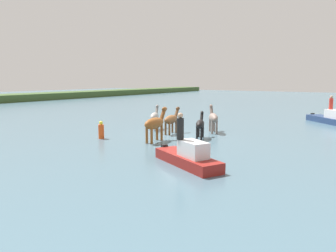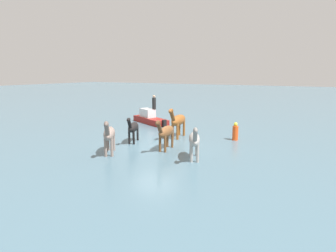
# 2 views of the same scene
# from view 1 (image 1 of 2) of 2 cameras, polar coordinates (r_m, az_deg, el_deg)

# --- Properties ---
(ground_plane) EXTENTS (162.86, 162.86, 0.00)m
(ground_plane) POSITION_cam_1_polar(r_m,az_deg,el_deg) (21.87, 2.23, -1.83)
(ground_plane) COLOR #476675
(horse_chestnut_trailing) EXTENTS (2.35, 0.78, 1.81)m
(horse_chestnut_trailing) POSITION_cam_1_polar(r_m,az_deg,el_deg) (22.85, 0.61, 1.14)
(horse_chestnut_trailing) COLOR brown
(horse_chestnut_trailing) RESTS_ON ground_plane
(horse_dun_straggler) EXTENTS (2.26, 1.73, 1.93)m
(horse_dun_straggler) POSITION_cam_1_polar(r_m,az_deg,el_deg) (23.57, 7.87, 1.44)
(horse_dun_straggler) COLOR gray
(horse_dun_straggler) RESTS_ON ground_plane
(horse_lead) EXTENTS (2.13, 1.13, 1.69)m
(horse_lead) POSITION_cam_1_polar(r_m,az_deg,el_deg) (21.13, 5.64, 0.33)
(horse_lead) COLOR black
(horse_lead) RESTS_ON ground_plane
(horse_dark_mare) EXTENTS (2.66, 0.83, 2.05)m
(horse_dark_mare) POSITION_cam_1_polar(r_m,az_deg,el_deg) (19.95, -2.27, 0.47)
(horse_dark_mare) COLOR brown
(horse_dark_mare) RESTS_ON ground_plane
(horse_mid_herd) EXTENTS (2.24, 1.34, 1.80)m
(horse_mid_herd) POSITION_cam_1_polar(r_m,az_deg,el_deg) (24.73, -2.33, 1.67)
(horse_mid_herd) COLOR #9E9993
(horse_mid_herd) RESTS_ON ground_plane
(boat_dinghy_port) EXTENTS (2.79, 4.07, 1.32)m
(boat_dinghy_port) POSITION_cam_1_polar(r_m,az_deg,el_deg) (14.61, 3.50, -5.73)
(boat_dinghy_port) COLOR maroon
(boat_dinghy_port) RESTS_ON ground_plane
(boat_motor_center) EXTENTS (4.75, 4.63, 1.36)m
(boat_motor_center) POSITION_cam_1_polar(r_m,az_deg,el_deg) (31.47, 26.67, 0.98)
(boat_motor_center) COLOR navy
(boat_motor_center) RESTS_ON ground_plane
(person_boatman_standing) EXTENTS (0.32, 0.32, 1.19)m
(person_boatman_standing) POSITION_cam_1_polar(r_m,az_deg,el_deg) (14.35, 2.15, -0.22)
(person_boatman_standing) COLOR black
(person_boatman_standing) RESTS_ON boat_dinghy_port
(person_helmsman_aft) EXTENTS (0.32, 0.32, 1.19)m
(person_helmsman_aft) POSITION_cam_1_polar(r_m,az_deg,el_deg) (31.50, 26.55, 3.62)
(person_helmsman_aft) COLOR red
(person_helmsman_aft) RESTS_ON boat_motor_center
(buoy_channel_marker) EXTENTS (0.36, 0.36, 1.14)m
(buoy_channel_marker) POSITION_cam_1_polar(r_m,az_deg,el_deg) (21.47, -11.56, -0.81)
(buoy_channel_marker) COLOR #E54C19
(buoy_channel_marker) RESTS_ON ground_plane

